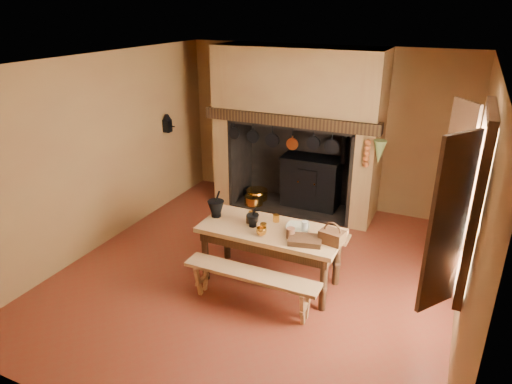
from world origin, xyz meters
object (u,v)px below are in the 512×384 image
at_px(iron_range, 312,181).
at_px(coffee_grinder, 252,217).
at_px(bench_front, 251,281).
at_px(work_table, 271,237).
at_px(wicker_basket, 332,236).
at_px(mixing_bowl, 298,228).

xyz_separation_m(iron_range, coffee_grinder, (-0.00, -2.49, 0.37)).
bearing_deg(bench_front, work_table, 90.00).
relative_size(iron_range, work_table, 0.89).
height_order(work_table, coffee_grinder, coffee_grinder).
bearing_deg(iron_range, coffee_grinder, -90.11).
distance_m(iron_range, wicker_basket, 2.83).
bearing_deg(work_table, wicker_basket, -2.78).
distance_m(work_table, mixing_bowl, 0.37).
bearing_deg(mixing_bowl, iron_range, 103.92).
height_order(iron_range, bench_front, iron_range).
bearing_deg(work_table, iron_range, 96.32).
bearing_deg(bench_front, coffee_grinder, 113.76).
distance_m(iron_range, coffee_grinder, 2.52).
relative_size(iron_range, mixing_bowl, 5.32).
bearing_deg(work_table, bench_front, -90.00).
bearing_deg(wicker_basket, coffee_grinder, -173.58).
distance_m(mixing_bowl, wicker_basket, 0.49).
bearing_deg(coffee_grinder, wicker_basket, -10.54).
bearing_deg(mixing_bowl, wicker_basket, -13.62).
bearing_deg(iron_range, wicker_basket, -67.23).
height_order(bench_front, coffee_grinder, coffee_grinder).
relative_size(coffee_grinder, wicker_basket, 0.61).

